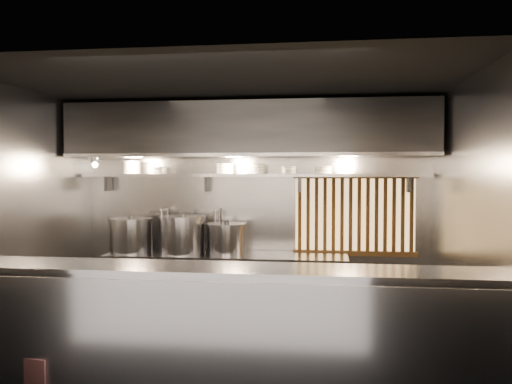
% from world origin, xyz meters
% --- Properties ---
extents(floor, '(4.50, 4.50, 0.00)m').
position_xyz_m(floor, '(0.00, 0.00, 0.00)').
color(floor, black).
rests_on(floor, ground).
extents(ceiling, '(4.50, 4.50, 0.00)m').
position_xyz_m(ceiling, '(0.00, 0.00, 2.80)').
color(ceiling, black).
rests_on(ceiling, wall_back).
extents(wall_back, '(4.50, 0.00, 4.50)m').
position_xyz_m(wall_back, '(0.00, 1.50, 1.40)').
color(wall_back, gray).
rests_on(wall_back, floor).
extents(wall_left, '(0.00, 3.00, 3.00)m').
position_xyz_m(wall_left, '(-2.25, 0.00, 1.40)').
color(wall_left, gray).
rests_on(wall_left, floor).
extents(wall_right, '(0.00, 3.00, 3.00)m').
position_xyz_m(wall_right, '(2.25, 0.00, 1.40)').
color(wall_right, gray).
rests_on(wall_right, floor).
extents(serving_counter, '(4.50, 0.56, 1.13)m').
position_xyz_m(serving_counter, '(0.00, -0.96, 0.57)').
color(serving_counter, '#939398').
rests_on(serving_counter, floor).
extents(cooking_bench, '(3.00, 0.70, 0.90)m').
position_xyz_m(cooking_bench, '(-0.30, 1.13, 0.45)').
color(cooking_bench, '#939398').
rests_on(cooking_bench, floor).
extents(bowl_shelf, '(4.40, 0.34, 0.04)m').
position_xyz_m(bowl_shelf, '(0.00, 1.32, 1.88)').
color(bowl_shelf, '#939398').
rests_on(bowl_shelf, wall_back).
extents(exhaust_hood, '(4.40, 0.81, 0.65)m').
position_xyz_m(exhaust_hood, '(0.00, 1.10, 2.42)').
color(exhaust_hood, '#2D2D30').
rests_on(exhaust_hood, ceiling).
extents(wood_screen, '(1.56, 0.09, 1.04)m').
position_xyz_m(wood_screen, '(1.30, 1.45, 1.38)').
color(wood_screen, '#FFC772').
rests_on(wood_screen, wall_back).
extents(faucet_left, '(0.04, 0.30, 0.50)m').
position_xyz_m(faucet_left, '(-1.15, 1.37, 1.31)').
color(faucet_left, silver).
rests_on(faucet_left, wall_back).
extents(faucet_right, '(0.04, 0.30, 0.50)m').
position_xyz_m(faucet_right, '(-0.45, 1.37, 1.31)').
color(faucet_right, silver).
rests_on(faucet_right, wall_back).
extents(heat_lamp, '(0.25, 0.35, 0.20)m').
position_xyz_m(heat_lamp, '(-1.90, 0.85, 2.07)').
color(heat_lamp, '#939398').
rests_on(heat_lamp, exhaust_hood).
extents(pendant_bulb, '(0.09, 0.09, 0.19)m').
position_xyz_m(pendant_bulb, '(-0.10, 1.20, 1.96)').
color(pendant_bulb, '#2D2D30').
rests_on(pendant_bulb, exhaust_hood).
extents(stock_pot_left, '(0.73, 0.73, 0.48)m').
position_xyz_m(stock_pot_left, '(-1.53, 1.12, 1.12)').
color(stock_pot_left, '#939398').
rests_on(stock_pot_left, cooking_bench).
extents(stock_pot_mid, '(0.65, 0.65, 0.42)m').
position_xyz_m(stock_pot_mid, '(-0.30, 1.18, 1.09)').
color(stock_pot_mid, '#939398').
rests_on(stock_pot_mid, cooking_bench).
extents(stock_pot_right, '(0.77, 0.77, 0.51)m').
position_xyz_m(stock_pot_right, '(-0.86, 1.13, 1.14)').
color(stock_pot_right, '#939398').
rests_on(stock_pot_right, cooking_bench).
extents(red_placard, '(0.26, 0.06, 0.37)m').
position_xyz_m(red_placard, '(-1.48, -1.22, 0.21)').
color(red_placard, red).
rests_on(red_placard, serving_counter).
extents(bowl_stack_0, '(0.23, 0.23, 0.17)m').
position_xyz_m(bowl_stack_0, '(-1.59, 1.32, 1.98)').
color(bowl_stack_0, white).
rests_on(bowl_stack_0, bowl_shelf).
extents(bowl_stack_1, '(0.24, 0.24, 0.09)m').
position_xyz_m(bowl_stack_1, '(-1.23, 1.32, 1.95)').
color(bowl_stack_1, white).
rests_on(bowl_stack_1, bowl_shelf).
extents(bowl_stack_2, '(0.24, 0.24, 0.13)m').
position_xyz_m(bowl_stack_2, '(-0.35, 1.32, 1.97)').
color(bowl_stack_2, white).
rests_on(bowl_stack_2, bowl_shelf).
extents(bowl_stack_3, '(0.22, 0.22, 0.13)m').
position_xyz_m(bowl_stack_3, '(0.07, 1.32, 1.97)').
color(bowl_stack_3, white).
rests_on(bowl_stack_3, bowl_shelf).
extents(bowl_stack_4, '(0.20, 0.20, 0.09)m').
position_xyz_m(bowl_stack_4, '(0.47, 1.32, 1.95)').
color(bowl_stack_4, white).
rests_on(bowl_stack_4, bowl_shelf).
extents(bowl_stack_5, '(0.22, 0.22, 0.09)m').
position_xyz_m(bowl_stack_5, '(0.90, 1.32, 1.95)').
color(bowl_stack_5, white).
rests_on(bowl_stack_5, bowl_shelf).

